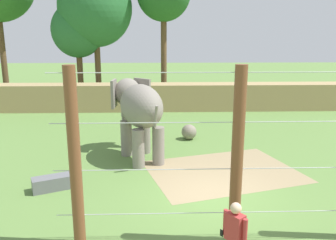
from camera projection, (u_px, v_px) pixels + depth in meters
The scene contains 10 objects.
ground_plane at pixel (213, 196), 10.52m from camera, with size 120.00×120.00×0.00m, color #5B7F3D.
dirt_patch at pixel (223, 171), 12.50m from camera, with size 5.22×3.84×0.01m, color #937F5B.
embankment_wall at pixel (182, 97), 23.23m from camera, with size 36.00×1.80×1.76m, color tan.
elephant at pixel (138, 108), 13.56m from camera, with size 2.56×3.92×3.08m.
enrichment_ball at pixel (189, 132), 16.41m from camera, with size 0.72×0.72×0.72m, color gray.
cable_fence at pixel (234, 158), 7.71m from camera, with size 8.04×0.27×4.19m.
zookeeper at pixel (234, 238), 6.69m from camera, with size 0.46×0.50×1.67m.
feed_trough at pixel (55, 182), 10.99m from camera, with size 1.48×1.03×0.44m.
tree_far_left at pixel (78, 31), 25.54m from camera, with size 3.87×3.87×7.37m.
tree_behind_wall at pixel (95, 8), 25.21m from camera, with size 5.41×5.41×9.77m.
Camera 1 is at (-1.69, -9.64, 4.71)m, focal length 36.66 mm.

